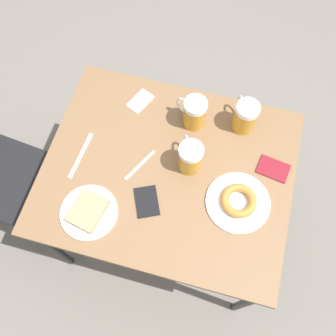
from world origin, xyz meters
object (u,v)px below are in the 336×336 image
(plate_with_donut, at_px, (238,201))
(beer_mug_left, at_px, (194,113))
(beer_mug_center, at_px, (245,116))
(passport_near_edge, at_px, (147,201))
(knife, at_px, (81,155))
(napkin_folded, at_px, (140,101))
(plate_with_cake, at_px, (89,211))
(passport_far_edge, at_px, (273,169))
(beer_mug_right, at_px, (190,157))
(fork, at_px, (140,165))

(plate_with_donut, distance_m, beer_mug_left, 0.41)
(beer_mug_center, distance_m, passport_near_edge, 0.54)
(beer_mug_center, relative_size, knife, 0.67)
(napkin_folded, xyz_separation_m, passport_near_edge, (-0.45, -0.16, 0.00))
(plate_with_donut, bearing_deg, beer_mug_center, 7.90)
(plate_with_cake, relative_size, beer_mug_center, 1.54)
(plate_with_cake, relative_size, passport_far_edge, 1.64)
(beer_mug_right, bearing_deg, beer_mug_left, 9.30)
(beer_mug_right, relative_size, fork, 0.92)
(plate_with_cake, bearing_deg, passport_near_edge, -63.60)
(beer_mug_right, xyz_separation_m, knife, (-0.08, 0.45, -0.07))
(plate_with_donut, relative_size, beer_mug_center, 1.73)
(napkin_folded, height_order, passport_near_edge, passport_near_edge)
(plate_with_cake, relative_size, beer_mug_right, 1.54)
(napkin_folded, xyz_separation_m, passport_far_edge, (-0.17, -0.62, 0.00))
(beer_mug_center, relative_size, napkin_folded, 1.10)
(beer_mug_right, height_order, napkin_folded, beer_mug_right)
(beer_mug_left, height_order, beer_mug_center, same)
(plate_with_cake, xyz_separation_m, passport_near_edge, (0.10, -0.21, -0.01))
(napkin_folded, bearing_deg, passport_near_edge, -159.96)
(plate_with_donut, height_order, napkin_folded, plate_with_donut)
(beer_mug_right, xyz_separation_m, fork, (-0.06, 0.20, -0.07))
(beer_mug_left, distance_m, beer_mug_center, 0.21)
(beer_mug_center, distance_m, knife, 0.71)
(beer_mug_center, distance_m, passport_far_edge, 0.25)
(beer_mug_left, bearing_deg, plate_with_donut, -140.69)
(passport_far_edge, bearing_deg, beer_mug_left, 70.23)
(napkin_folded, xyz_separation_m, fork, (-0.30, -0.09, -0.00))
(beer_mug_center, height_order, napkin_folded, beer_mug_center)
(plate_with_donut, xyz_separation_m, beer_mug_center, (0.35, 0.05, 0.06))
(knife, xyz_separation_m, passport_far_edge, (0.15, -0.79, 0.00))
(plate_with_cake, xyz_separation_m, passport_far_edge, (0.37, -0.67, -0.01))
(plate_with_cake, distance_m, beer_mug_left, 0.59)
(plate_with_cake, distance_m, passport_far_edge, 0.77)
(plate_with_cake, distance_m, beer_mug_right, 0.45)
(knife, bearing_deg, passport_near_edge, -110.79)
(plate_with_donut, relative_size, napkin_folded, 1.90)
(beer_mug_right, bearing_deg, napkin_folded, 49.51)
(knife, height_order, passport_far_edge, passport_far_edge)
(knife, bearing_deg, plate_with_cake, -152.13)
(knife, relative_size, passport_near_edge, 1.45)
(beer_mug_left, height_order, beer_mug_right, same)
(beer_mug_left, xyz_separation_m, knife, (-0.28, 0.42, -0.07))
(beer_mug_center, relative_size, passport_near_edge, 0.98)
(plate_with_donut, distance_m, beer_mug_center, 0.36)
(plate_with_cake, bearing_deg, passport_far_edge, -60.75)
(beer_mug_right, bearing_deg, passport_near_edge, 148.42)
(fork, distance_m, knife, 0.25)
(beer_mug_right, relative_size, napkin_folded, 1.10)
(plate_with_donut, height_order, fork, plate_with_donut)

